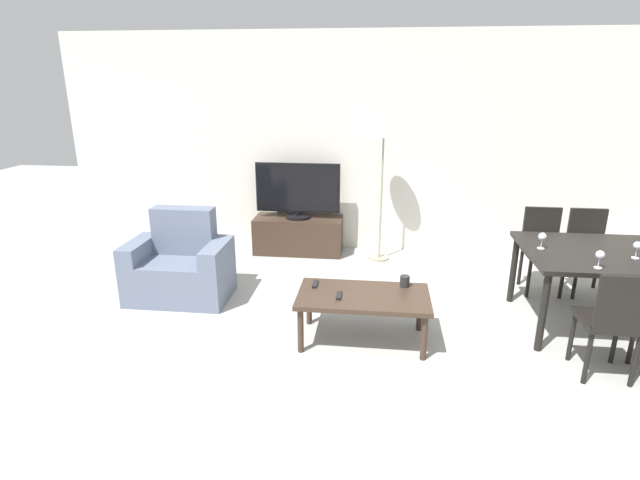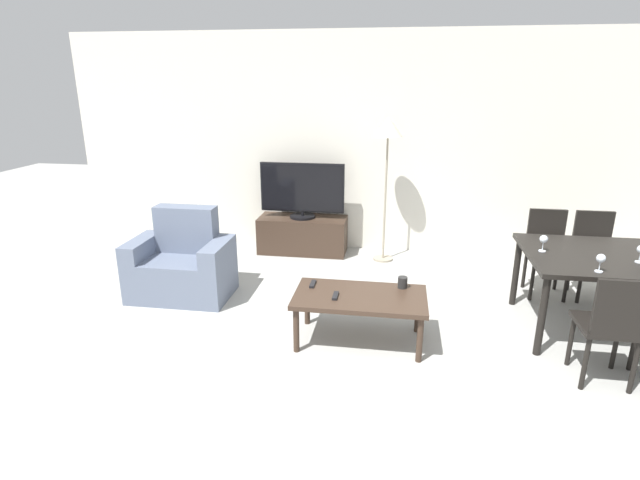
% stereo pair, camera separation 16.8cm
% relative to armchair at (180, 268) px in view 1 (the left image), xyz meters
% --- Properties ---
extents(ground_plane, '(18.00, 18.00, 0.00)m').
position_rel_armchair_xyz_m(ground_plane, '(1.76, -1.67, -0.32)').
color(ground_plane, '#9E9E99').
extents(wall_back, '(7.69, 0.06, 2.70)m').
position_rel_armchair_xyz_m(wall_back, '(1.76, 1.81, 1.03)').
color(wall_back, silver).
rests_on(wall_back, ground_plane).
extents(armchair, '(0.99, 0.64, 0.90)m').
position_rel_armchair_xyz_m(armchair, '(0.00, 0.00, 0.00)').
color(armchair, slate).
rests_on(armchair, ground_plane).
extents(tv_stand, '(1.11, 0.46, 0.46)m').
position_rel_armchair_xyz_m(tv_stand, '(0.97, 1.51, -0.09)').
color(tv_stand, '#38281E').
rests_on(tv_stand, ground_plane).
extents(tv, '(1.05, 0.32, 0.69)m').
position_rel_armchair_xyz_m(tv, '(0.97, 1.51, 0.49)').
color(tv, black).
rests_on(tv, tv_stand).
extents(coffee_table, '(1.10, 0.61, 0.43)m').
position_rel_armchair_xyz_m(coffee_table, '(1.87, -0.68, 0.06)').
color(coffee_table, '#38281E').
rests_on(coffee_table, ground_plane).
extents(dining_table, '(1.29, 1.08, 0.72)m').
position_rel_armchair_xyz_m(dining_table, '(3.91, -0.19, 0.33)').
color(dining_table, black).
rests_on(dining_table, ground_plane).
extents(dining_chair_near, '(0.40, 0.40, 0.87)m').
position_rel_armchair_xyz_m(dining_chair_near, '(3.68, -1.04, 0.18)').
color(dining_chair_near, black).
rests_on(dining_chair_near, ground_plane).
extents(dining_chair_far, '(0.40, 0.40, 0.87)m').
position_rel_armchair_xyz_m(dining_chair_far, '(4.13, 0.65, 0.18)').
color(dining_chair_far, black).
rests_on(dining_chair_far, ground_plane).
extents(dining_chair_far_left, '(0.40, 0.40, 0.87)m').
position_rel_armchair_xyz_m(dining_chair_far_left, '(3.68, 0.65, 0.18)').
color(dining_chair_far_left, black).
rests_on(dining_chair_far_left, ground_plane).
extents(floor_lamp, '(0.33, 0.33, 1.73)m').
position_rel_armchair_xyz_m(floor_lamp, '(2.00, 1.37, 1.19)').
color(floor_lamp, gray).
rests_on(floor_lamp, ground_plane).
extents(remote_primary, '(0.04, 0.15, 0.02)m').
position_rel_armchair_xyz_m(remote_primary, '(1.67, -0.75, 0.12)').
color(remote_primary, black).
rests_on(remote_primary, coffee_table).
extents(remote_secondary, '(0.04, 0.15, 0.02)m').
position_rel_armchair_xyz_m(remote_secondary, '(1.45, -0.54, 0.12)').
color(remote_secondary, black).
rests_on(remote_secondary, coffee_table).
extents(cup_white_near, '(0.08, 0.08, 0.10)m').
position_rel_armchair_xyz_m(cup_white_near, '(2.22, -0.47, 0.16)').
color(cup_white_near, black).
rests_on(cup_white_near, coffee_table).
extents(wine_glass_left, '(0.07, 0.07, 0.15)m').
position_rel_armchair_xyz_m(wine_glass_left, '(4.10, -0.34, 0.51)').
color(wine_glass_left, silver).
rests_on(wine_glass_left, dining_table).
extents(wine_glass_center, '(0.07, 0.07, 0.15)m').
position_rel_armchair_xyz_m(wine_glass_center, '(3.40, -0.18, 0.51)').
color(wine_glass_center, silver).
rests_on(wine_glass_center, dining_table).
extents(wine_glass_right, '(0.07, 0.07, 0.15)m').
position_rel_armchair_xyz_m(wine_glass_right, '(3.70, -0.61, 0.51)').
color(wine_glass_right, silver).
rests_on(wine_glass_right, dining_table).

